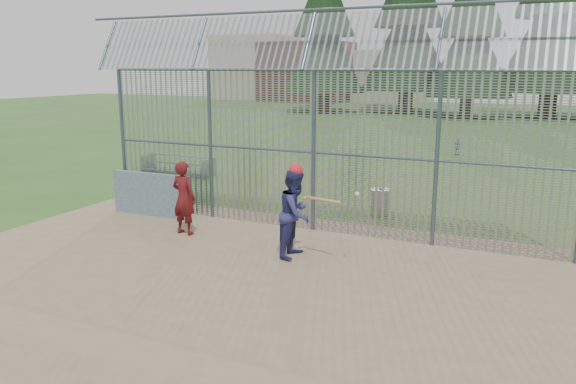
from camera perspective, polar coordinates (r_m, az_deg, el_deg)
The scene contains 11 objects.
ground at distance 11.35m, azimuth -4.30°, elevation -8.43°, with size 120.00×120.00×0.00m, color #2D511E.
dirt_infield at distance 10.94m, azimuth -5.58°, elevation -9.22°, with size 14.00×10.00×0.02m, color #756047.
dugout_wall at distance 15.97m, azimuth -13.74°, elevation -0.23°, with size 2.50×0.12×1.20m, color #38566B.
batter at distance 12.11m, azimuth 0.78°, elevation -2.17°, with size 0.93×0.73×1.92m, color navy.
onlooker at distance 13.97m, azimuth -10.54°, elevation -0.59°, with size 0.66×0.44×1.82m, color maroon.
bg_kid_seated at distance 27.63m, azimuth 16.87°, elevation 4.42°, with size 0.47×0.20×0.81m, color slate.
batting_gear at distance 11.85m, azimuth 1.24°, elevation 1.77°, with size 1.69×0.57×0.74m.
trash_can at distance 15.87m, azimuth 9.35°, elevation -1.01°, with size 0.56×0.56×0.82m.
bleacher at distance 22.00m, azimuth -11.13°, elevation 2.78°, with size 3.00×0.95×0.72m.
backstop_fence at distance 13.22m, azimuth 9.81°, elevation 5.00°, with size 20.09×0.81×5.30m.
distant_buildings at distance 71.59m, azimuth 1.54°, elevation 12.19°, with size 26.50×10.50×8.00m.
Camera 1 is at (5.21, -9.23, 4.06)m, focal length 35.00 mm.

